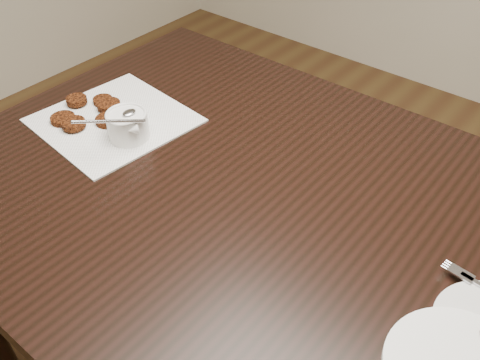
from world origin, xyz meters
The scene contains 4 objects.
table centered at (0.08, 0.03, 0.38)m, with size 1.50×0.96×0.75m, color black.
napkin centered at (-0.43, 0.03, 0.75)m, with size 0.31×0.31×0.00m, color white.
sauce_ramekin centered at (-0.35, 0.01, 0.82)m, with size 0.12×0.12×0.13m, color white, non-canonical shape.
patty_cluster centered at (-0.49, 0.01, 0.76)m, with size 0.18×0.18×0.02m, color #6C2D0E, non-canonical shape.
Camera 1 is at (0.46, -0.59, 1.44)m, focal length 39.49 mm.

